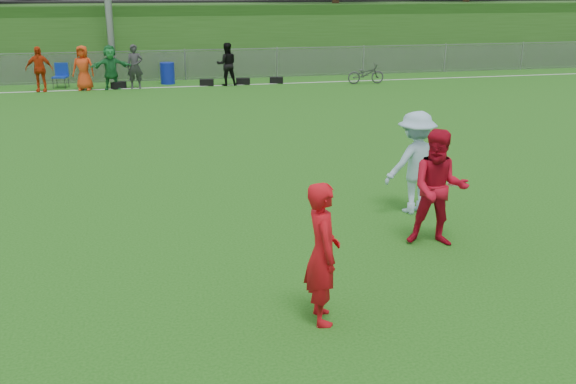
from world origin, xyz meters
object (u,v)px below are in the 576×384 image
object	(u,v)px
frisbee	(455,184)
recycling_bin	(167,73)
player_red_left	(323,253)
player_blue	(415,163)
bicycle	(366,74)
player_red_center	(439,188)

from	to	relation	value
frisbee	recycling_bin	xyz separation A→B (m)	(-3.59, 18.21, -0.49)
player_red_left	player_blue	world-z (taller)	player_blue
player_blue	frisbee	size ratio (longest dim) A/B	7.53
player_blue	bicycle	size ratio (longest dim) A/B	1.19
recycling_bin	bicycle	size ratio (longest dim) A/B	0.57
bicycle	player_red_left	bearing A→B (deg)	160.72
player_red_center	player_blue	distance (m)	1.53
player_blue	recycling_bin	xyz separation A→B (m)	(-3.50, 16.87, -0.47)
player_red_left	recycling_bin	xyz separation A→B (m)	(-0.86, 20.27, -0.44)
bicycle	player_red_center	bearing A→B (deg)	165.85
player_red_left	bicycle	xyz separation A→B (m)	(7.08, 18.47, -0.47)
recycling_bin	player_red_left	bearing A→B (deg)	-87.58
frisbee	player_red_left	bearing A→B (deg)	-142.93
player_blue	frisbee	bearing A→B (deg)	79.20
player_red_center	frisbee	bearing A→B (deg)	45.78
player_red_center	recycling_bin	size ratio (longest dim) A/B	2.12
player_blue	recycling_bin	bearing A→B (deg)	-92.62
frisbee	bicycle	bearing A→B (deg)	75.15
player_red_left	frisbee	size ratio (longest dim) A/B	7.23
player_red_center	player_blue	bearing A→B (deg)	100.58
player_blue	recycling_bin	distance (m)	17.23
player_red_center	recycling_bin	bearing A→B (deg)	120.75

